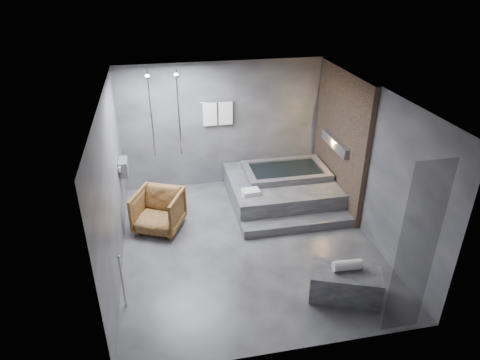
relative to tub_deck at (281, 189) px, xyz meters
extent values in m
plane|color=#2F2F31|center=(-1.05, -1.45, -0.25)|extent=(5.00, 5.00, 0.00)
cube|color=#4E4E51|center=(-1.05, -1.45, 2.55)|extent=(4.50, 5.00, 0.04)
cube|color=#39393E|center=(-1.05, 1.05, 1.15)|extent=(4.50, 0.04, 2.80)
cube|color=#39393E|center=(-1.05, -3.95, 1.15)|extent=(4.50, 0.04, 2.80)
cube|color=#39393E|center=(-3.30, -1.45, 1.15)|extent=(0.04, 5.00, 2.80)
cube|color=#39393E|center=(1.20, -1.45, 1.15)|extent=(0.04, 5.00, 2.80)
cube|color=#84664D|center=(1.14, -0.20, 1.15)|extent=(0.10, 2.40, 2.78)
cube|color=#FF9938|center=(1.06, -0.20, 1.05)|extent=(0.14, 1.20, 0.20)
cube|color=gray|center=(-3.21, -0.05, 0.85)|extent=(0.16, 0.42, 0.30)
imported|color=beige|center=(-3.20, -0.15, 0.80)|extent=(0.08, 0.08, 0.21)
imported|color=beige|center=(-3.20, 0.05, 0.78)|extent=(0.07, 0.07, 0.15)
cylinder|color=silver|center=(-2.05, 0.60, 1.65)|extent=(0.04, 0.04, 1.80)
cylinder|color=silver|center=(-2.60, 0.60, 1.65)|extent=(0.04, 0.04, 1.80)
cylinder|color=silver|center=(-1.20, 0.99, 1.70)|extent=(0.75, 0.02, 0.02)
cube|color=white|center=(-1.37, 0.97, 1.45)|extent=(0.30, 0.06, 0.50)
cube|color=white|center=(-1.03, 0.97, 1.45)|extent=(0.30, 0.06, 0.50)
cylinder|color=silver|center=(-3.20, -2.65, 0.20)|extent=(0.04, 0.04, 0.90)
cube|color=black|center=(0.60, -3.90, 1.10)|extent=(0.55, 0.01, 2.60)
cube|color=#343437|center=(0.00, 0.00, 0.00)|extent=(2.20, 2.00, 0.50)
cube|color=#343437|center=(0.00, -1.18, -0.16)|extent=(2.20, 0.36, 0.18)
cube|color=#353638|center=(0.11, -3.10, -0.01)|extent=(1.20, 0.93, 0.48)
imported|color=#412610|center=(-2.62, -0.64, 0.14)|extent=(1.12, 1.13, 0.79)
cylinder|color=white|center=(0.14, -3.07, 0.31)|extent=(0.45, 0.18, 0.16)
cube|color=white|center=(-0.79, -0.53, 0.30)|extent=(0.36, 0.28, 0.09)
camera|label=1|loc=(-2.47, -7.77, 4.43)|focal=32.00mm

